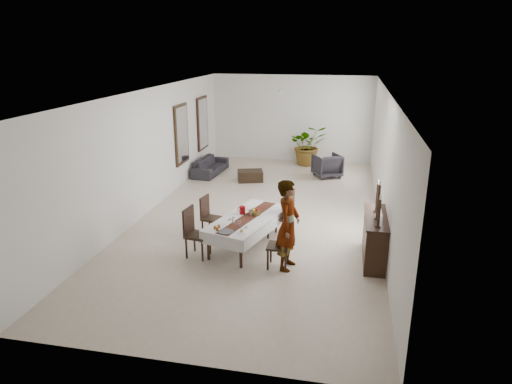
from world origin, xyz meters
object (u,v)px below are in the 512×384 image
at_px(dining_table_top, 248,219).
at_px(woman, 288,225).
at_px(sideboard_body, 375,239).
at_px(red_pitcher, 242,210).
at_px(sofa, 210,166).

xyz_separation_m(dining_table_top, woman, (1.00, -0.86, 0.28)).
bearing_deg(dining_table_top, woman, -24.61).
bearing_deg(sideboard_body, woman, -158.11).
bearing_deg(woman, red_pitcher, 56.74).
distance_m(dining_table_top, woman, 1.35).
relative_size(woman, sideboard_body, 1.17).
relative_size(red_pitcher, woman, 0.10).
distance_m(dining_table_top, sofa, 6.08).
height_order(red_pitcher, woman, woman).
xyz_separation_m(red_pitcher, woman, (1.17, -1.05, 0.16)).
relative_size(red_pitcher, sofa, 0.10).
distance_m(sideboard_body, sofa, 7.75).
bearing_deg(sofa, dining_table_top, -150.04).
bearing_deg(dining_table_top, sofa, 131.38).
distance_m(red_pitcher, sideboard_body, 2.91).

